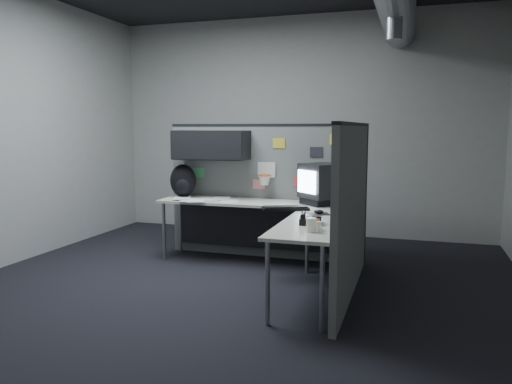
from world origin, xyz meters
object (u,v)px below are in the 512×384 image
(backpack, at_px, (183,181))
(keyboard, at_px, (285,208))
(desk, at_px, (269,217))
(monitor, at_px, (322,183))
(phone, at_px, (310,220))

(backpack, bearing_deg, keyboard, -25.65)
(desk, height_order, keyboard, keyboard)
(desk, height_order, monitor, monitor)
(desk, xyz_separation_m, phone, (0.63, -0.86, 0.15))
(desk, bearing_deg, monitor, 29.77)
(desk, relative_size, monitor, 4.10)
(keyboard, height_order, phone, phone)
(desk, xyz_separation_m, backpack, (-1.21, 0.36, 0.32))
(desk, bearing_deg, keyboard, -41.12)
(keyboard, relative_size, backpack, 1.25)
(monitor, bearing_deg, backpack, 174.59)
(desk, height_order, phone, phone)
(phone, relative_size, backpack, 0.58)
(phone, bearing_deg, keyboard, 121.38)
(phone, bearing_deg, desk, 126.58)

